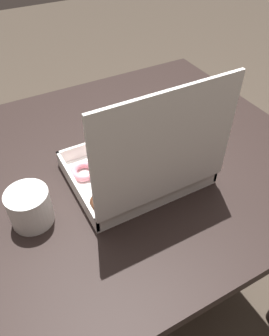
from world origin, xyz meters
TOP-DOWN VIEW (x-y plane):
  - ground_plane at (0.00, 0.00)m, footprint 8.00×8.00m
  - dining_table at (0.00, 0.00)m, footprint 0.93×0.87m
  - donut_box at (0.04, 0.11)m, footprint 0.32×0.26m
  - coffee_mug at (0.31, 0.09)m, footprint 0.09×0.09m
  - paper_napkin at (0.00, -0.17)m, footprint 0.17×0.16m

SIDE VIEW (x-z plane):
  - ground_plane at x=0.00m, z-range 0.00..0.00m
  - dining_table at x=0.00m, z-range 0.26..1.00m
  - paper_napkin at x=0.00m, z-range 0.75..0.75m
  - coffee_mug at x=0.31m, z-range 0.75..0.83m
  - donut_box at x=0.04m, z-range 0.65..0.96m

